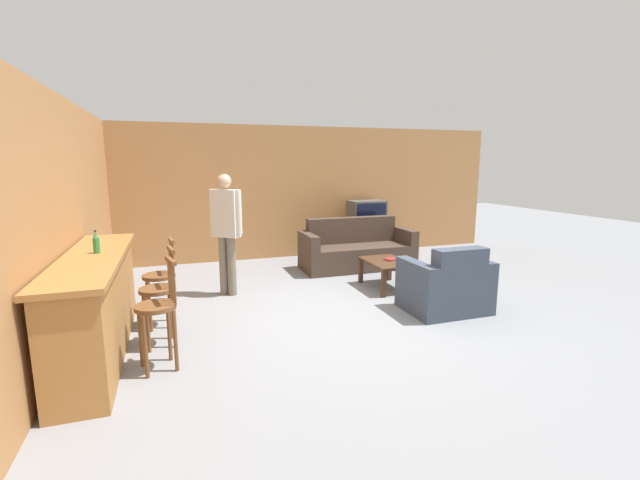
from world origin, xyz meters
TOP-DOWN VIEW (x-y plane):
  - ground_plane at (0.00, 0.00)m, footprint 24.00×24.00m
  - wall_back at (0.00, 3.70)m, footprint 9.40×0.08m
  - wall_left at (-3.14, 1.35)m, footprint 0.08×8.70m
  - bar_counter at (-2.81, -0.07)m, footprint 0.55×2.56m
  - bar_chair_near at (-2.23, -0.63)m, footprint 0.44×0.44m
  - bar_chair_mid at (-2.23, -0.08)m, footprint 0.42×0.42m
  - bar_chair_far at (-2.23, 0.49)m, footprint 0.41×0.41m
  - couch_far at (1.06, 2.35)m, footprint 2.02×0.83m
  - armchair_near at (1.21, -0.16)m, footprint 1.00×0.79m
  - coffee_table at (0.98, 1.01)m, footprint 0.59×0.87m
  - tv_unit at (1.68, 3.27)m, footprint 1.25×0.55m
  - tv at (1.68, 3.26)m, footprint 0.70×0.49m
  - bottle at (-2.78, 0.02)m, footprint 0.06×0.06m
  - book_on_table at (1.05, 1.04)m, footprint 0.22×0.20m
  - person_by_window at (-1.35, 1.48)m, footprint 0.41×0.38m

SIDE VIEW (x-z plane):
  - ground_plane at x=0.00m, z-range 0.00..0.00m
  - tv_unit at x=1.68m, z-range 0.00..0.62m
  - couch_far at x=1.06m, z-range -0.13..0.77m
  - armchair_near at x=1.21m, z-range -0.12..0.76m
  - coffee_table at x=0.98m, z-range 0.14..0.57m
  - book_on_table at x=1.05m, z-range 0.43..0.45m
  - bar_counter at x=-2.81m, z-range 0.00..1.01m
  - bar_chair_near at x=-2.23m, z-range 0.02..1.05m
  - bar_chair_mid at x=-2.23m, z-range 0.02..1.05m
  - bar_chair_far at x=-2.23m, z-range 0.02..1.05m
  - tv at x=1.68m, z-range 0.62..1.13m
  - person_by_window at x=-1.35m, z-range 0.13..1.86m
  - bottle at x=-2.78m, z-range 1.00..1.23m
  - wall_back at x=0.00m, z-range 0.00..2.60m
  - wall_left at x=-3.14m, z-range 0.00..2.60m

